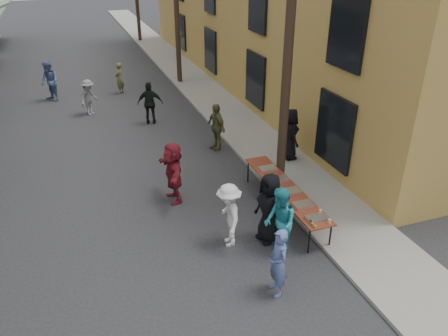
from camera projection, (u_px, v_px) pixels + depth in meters
ground at (163, 283)px, 9.57m from camera, size 120.00×120.00×0.00m
sidewalk at (192, 81)px, 23.61m from camera, size 2.20×60.00×0.10m
utility_pole_near at (289, 36)px, 11.32m from camera, size 0.26×0.26×9.00m
serving_table at (285, 189)px, 11.83m from camera, size 0.70×4.00×0.75m
catering_tray_sausage at (316, 218)px, 10.42m from camera, size 0.50×0.33×0.08m
catering_tray_foil_b at (303, 205)px, 10.96m from camera, size 0.50×0.33×0.08m
catering_tray_buns at (290, 191)px, 11.55m from camera, size 0.50×0.33×0.08m
catering_tray_foil_d at (279, 180)px, 12.13m from camera, size 0.50×0.33×0.08m
catering_tray_buns_end at (268, 169)px, 12.72m from camera, size 0.50×0.33×0.08m
condiment_jar_a at (315, 227)px, 10.10m from camera, size 0.07×0.07×0.08m
condiment_jar_b at (313, 225)px, 10.18m from camera, size 0.07×0.07×0.08m
condiment_jar_c at (310, 222)px, 10.27m from camera, size 0.07×0.07×0.08m
cup_stack at (329, 222)px, 10.26m from camera, size 0.08×0.08×0.12m
guest_front_a at (269, 208)px, 10.57m from camera, size 0.71×0.97×1.83m
guest_front_b at (278, 263)px, 8.97m from camera, size 0.40×0.59×1.57m
guest_front_c at (280, 222)px, 10.11m from camera, size 0.79×0.94×1.74m
guest_front_d at (229, 215)px, 10.47m from camera, size 0.77×1.15×1.65m
guest_front_e at (216, 127)px, 15.49m from camera, size 0.64×1.07×1.70m
guest_queue_back at (173, 172)px, 12.30m from camera, size 0.56×1.67×1.79m
server at (290, 134)px, 14.57m from camera, size 0.61×0.89×1.75m
passerby_left at (89, 97)px, 18.73m from camera, size 1.09×1.12×1.54m
passerby_mid at (150, 103)px, 17.73m from camera, size 1.09×0.65×1.74m
passerby_right at (119, 78)px, 21.42m from camera, size 0.61×0.66×1.52m
passerby_far at (50, 82)px, 20.32m from camera, size 1.07×1.14×1.86m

